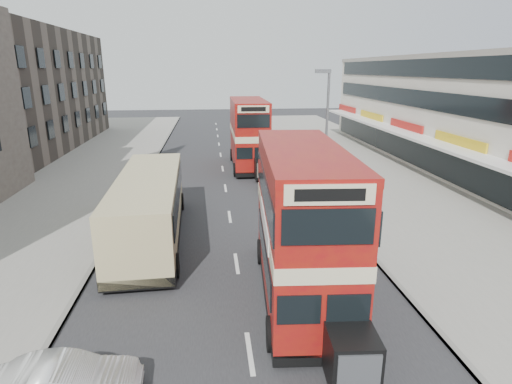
# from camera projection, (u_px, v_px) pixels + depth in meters

# --- Properties ---
(road_surface) EXTENTS (12.00, 90.00, 0.01)m
(road_surface) POSITION_uv_depth(u_px,v_px,m) (225.00, 188.00, 29.59)
(road_surface) COLOR #28282B
(road_surface) RESTS_ON ground
(pavement_right) EXTENTS (12.00, 90.00, 0.15)m
(pavement_right) POSITION_uv_depth(u_px,v_px,m) (388.00, 182.00, 30.84)
(pavement_right) COLOR gray
(pavement_right) RESTS_ON ground
(pavement_left) EXTENTS (12.00, 90.00, 0.15)m
(pavement_left) POSITION_uv_depth(u_px,v_px,m) (49.00, 192.00, 28.30)
(pavement_left) COLOR gray
(pavement_left) RESTS_ON ground
(kerb_left) EXTENTS (0.20, 90.00, 0.16)m
(kerb_left) POSITION_uv_depth(u_px,v_px,m) (138.00, 190.00, 28.93)
(kerb_left) COLOR gray
(kerb_left) RESTS_ON ground
(kerb_right) EXTENTS (0.20, 90.00, 0.16)m
(kerb_right) POSITION_uv_depth(u_px,v_px,m) (310.00, 185.00, 30.22)
(kerb_right) COLOR gray
(kerb_right) RESTS_ON ground
(brick_terrace) EXTENTS (14.00, 28.00, 12.00)m
(brick_terrace) POSITION_uv_depth(u_px,v_px,m) (3.00, 90.00, 42.71)
(brick_terrace) COLOR #66594C
(brick_terrace) RESTS_ON ground
(commercial_row) EXTENTS (9.90, 46.20, 9.30)m
(commercial_row) POSITION_uv_depth(u_px,v_px,m) (481.00, 115.00, 32.27)
(commercial_row) COLOR beige
(commercial_row) RESTS_ON ground
(street_lamp) EXTENTS (1.00, 0.20, 8.12)m
(street_lamp) POSITION_uv_depth(u_px,v_px,m) (326.00, 123.00, 27.02)
(street_lamp) COLOR slate
(street_lamp) RESTS_ON ground
(bus_main) EXTENTS (3.28, 9.96, 5.40)m
(bus_main) POSITION_uv_depth(u_px,v_px,m) (302.00, 224.00, 14.85)
(bus_main) COLOR black
(bus_main) RESTS_ON ground
(bus_second) EXTENTS (2.84, 10.03, 5.51)m
(bus_second) POSITION_uv_depth(u_px,v_px,m) (249.00, 133.00, 35.10)
(bus_second) COLOR black
(bus_second) RESTS_ON ground
(coach) EXTENTS (3.25, 11.27, 2.96)m
(coach) POSITION_uv_depth(u_px,v_px,m) (149.00, 205.00, 20.38)
(coach) COLOR black
(coach) RESTS_ON ground
(car_left_front) EXTENTS (3.82, 1.50, 1.24)m
(car_left_front) POSITION_uv_depth(u_px,v_px,m) (63.00, 384.00, 10.37)
(car_left_front) COLOR white
(car_left_front) RESTS_ON ground
(car_right_a) EXTENTS (4.50, 1.94, 1.29)m
(car_right_a) POSITION_uv_depth(u_px,v_px,m) (317.00, 197.00, 25.43)
(car_right_a) COLOR maroon
(car_right_a) RESTS_ON ground
(car_right_b) EXTENTS (4.93, 2.61, 1.32)m
(car_right_b) POSITION_uv_depth(u_px,v_px,m) (292.00, 181.00, 28.94)
(car_right_b) COLOR orange
(car_right_b) RESTS_ON ground
(car_right_c) EXTENTS (4.54, 2.24, 1.49)m
(car_right_c) POSITION_uv_depth(u_px,v_px,m) (277.00, 147.00, 40.75)
(car_right_c) COLOR #5270A4
(car_right_c) RESTS_ON ground
(pedestrian_near) EXTENTS (0.77, 0.69, 1.73)m
(pedestrian_near) POSITION_uv_depth(u_px,v_px,m) (368.00, 204.00, 22.95)
(pedestrian_near) COLOR gray
(pedestrian_near) RESTS_ON pavement_right
(pedestrian_far) EXTENTS (1.23, 0.99, 1.95)m
(pedestrian_far) POSITION_uv_depth(u_px,v_px,m) (307.00, 148.00, 38.32)
(pedestrian_far) COLOR gray
(pedestrian_far) RESTS_ON pavement_right
(cyclist) EXTENTS (0.83, 2.01, 2.31)m
(cyclist) POSITION_uv_depth(u_px,v_px,m) (271.00, 167.00, 32.50)
(cyclist) COLOR gray
(cyclist) RESTS_ON ground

